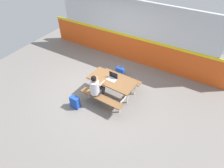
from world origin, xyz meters
TOP-DOWN VIEW (x-y plane):
  - ground_plane at (0.00, 0.00)m, footprint 10.00×10.00m
  - accent_backdrop at (0.00, 2.42)m, footprint 8.00×0.14m
  - picnic_table_main at (0.50, 0.00)m, footprint 1.63×1.62m
  - student_nearer at (0.23, -0.54)m, footprint 0.37×0.53m
  - laptop_silver at (0.49, 0.04)m, footprint 0.33×0.23m
  - backpack_dark at (-0.28, -1.07)m, footprint 0.30×0.22m
  - tote_bag_bright at (0.18, 1.17)m, footprint 0.34×0.21m

SIDE VIEW (x-z plane):
  - ground_plane at x=0.00m, z-range -0.02..0.00m
  - tote_bag_bright at x=0.18m, z-range -0.02..0.41m
  - backpack_dark at x=-0.28m, z-range 0.00..0.44m
  - picnic_table_main at x=0.50m, z-range 0.20..0.94m
  - student_nearer at x=0.23m, z-range 0.10..1.31m
  - laptop_silver at x=0.49m, z-range 0.67..0.90m
  - accent_backdrop at x=0.00m, z-range -0.05..2.55m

